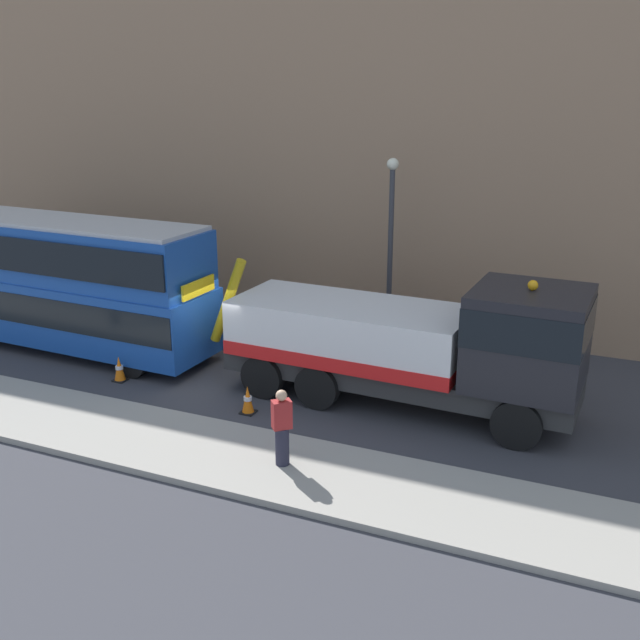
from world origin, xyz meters
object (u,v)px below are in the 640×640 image
Objects in this scene: double_decker_bus at (50,277)px; traffic_cone_midway at (248,400)px; recovery_tow_truck at (415,342)px; pedestrian_bystander at (282,428)px; street_lamp at (391,237)px; traffic_cone_near_bus at (119,369)px.

double_decker_bus is 8.47m from traffic_cone_midway.
recovery_tow_truck reaches higher than traffic_cone_midway.
pedestrian_bystander is at bearing -47.12° from traffic_cone_midway.
recovery_tow_truck is at bearing -63.59° from street_lamp.
street_lamp reaches higher than traffic_cone_midway.
double_decker_bus reaches higher than pedestrian_bystander.
traffic_cone_midway is at bearing -149.30° from recovery_tow_truck.
pedestrian_bystander is at bearing -20.86° from double_decker_bus.
recovery_tow_truck is at bearing 11.26° from traffic_cone_near_bus.
recovery_tow_truck reaches higher than traffic_cone_near_bus.
recovery_tow_truck is 8.27m from traffic_cone_near_bus.
traffic_cone_near_bus and traffic_cone_midway have the same top height.
pedestrian_bystander is 8.85m from street_lamp.
recovery_tow_truck is 4.45m from traffic_cone_midway.
street_lamp is at bearing 44.66° from traffic_cone_near_bus.
street_lamp is at bearing -39.69° from pedestrian_bystander.
pedestrian_bystander is 2.38× the size of traffic_cone_midway.
traffic_cone_near_bus is at bearing -21.38° from double_decker_bus.
pedestrian_bystander is at bearing -108.82° from recovery_tow_truck.
traffic_cone_midway is 7.17m from street_lamp.
double_decker_bus is at bearing 165.74° from traffic_cone_midway.
recovery_tow_truck is 14.15× the size of traffic_cone_midway.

